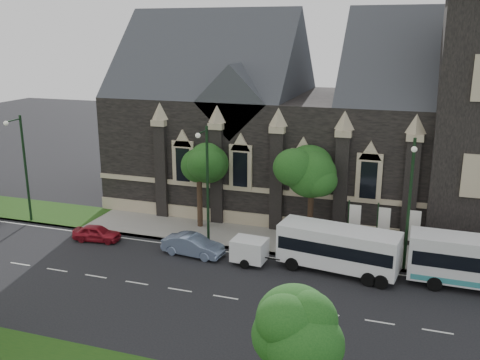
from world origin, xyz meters
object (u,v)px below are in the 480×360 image
at_px(tree_walk_right, 315,166).
at_px(banner_flag_center, 381,226).
at_px(shuttle_bus, 339,247).
at_px(banner_flag_left, 352,222).
at_px(banner_flag_right, 411,229).
at_px(box_trailer, 249,250).
at_px(street_lamp_far, 23,163).
at_px(car_far_red, 97,233).
at_px(sedan, 193,245).
at_px(tree_park_east, 294,324).
at_px(street_lamp_near, 410,198).
at_px(tree_walk_left, 202,159).
at_px(street_lamp_mid, 206,180).

relative_size(tree_walk_right, banner_flag_center, 1.95).
relative_size(tree_walk_right, shuttle_bus, 0.96).
xyz_separation_m(banner_flag_left, banner_flag_right, (4.00, 0.00, 0.00)).
xyz_separation_m(banner_flag_right, box_trailer, (-10.39, -3.92, -1.37)).
bearing_deg(banner_flag_center, box_trailer, -154.92).
distance_m(tree_walk_right, street_lamp_far, 23.50).
height_order(banner_flag_left, banner_flag_center, same).
xyz_separation_m(box_trailer, car_far_red, (-12.27, 0.30, -0.39)).
relative_size(banner_flag_right, sedan, 0.89).
bearing_deg(banner_flag_center, tree_park_east, -96.57).
xyz_separation_m(banner_flag_left, box_trailer, (-6.39, -3.92, -1.37)).
bearing_deg(street_lamp_far, box_trailer, -5.79).
xyz_separation_m(tree_park_east, banner_flag_right, (4.11, 18.32, -2.24)).
bearing_deg(banner_flag_right, tree_walk_right, 166.40).
distance_m(street_lamp_near, banner_flag_left, 4.99).
height_order(shuttle_bus, car_far_red, shuttle_bus).
bearing_deg(banner_flag_left, box_trailer, -148.43).
bearing_deg(banner_flag_left, street_lamp_far, -175.85).
bearing_deg(banner_flag_right, car_far_red, -170.92).
height_order(tree_walk_right, car_far_red, tree_walk_right).
bearing_deg(car_far_red, banner_flag_center, -87.04).
xyz_separation_m(tree_walk_left, banner_flag_center, (14.08, -1.70, -3.35)).
xyz_separation_m(street_lamp_near, car_far_red, (-22.37, -1.71, -4.49)).
height_order(tree_walk_right, shuttle_bus, tree_walk_right).
distance_m(tree_park_east, shuttle_bus, 15.36).
bearing_deg(tree_walk_right, street_lamp_far, -171.14).
distance_m(street_lamp_near, banner_flag_center, 3.74).
xyz_separation_m(tree_park_east, banner_flag_left, (0.11, 18.32, -2.24)).
distance_m(street_lamp_near, shuttle_bus, 5.52).
xyz_separation_m(tree_park_east, street_lamp_far, (-26.18, 16.42, 0.49)).
xyz_separation_m(banner_flag_center, shuttle_bus, (-2.46, -3.24, -0.64)).
bearing_deg(car_far_red, banner_flag_right, -87.90).
xyz_separation_m(tree_walk_right, sedan, (-7.55, -5.51, -5.08)).
bearing_deg(banner_flag_left, sedan, -160.33).
height_order(street_lamp_mid, street_lamp_far, same).
bearing_deg(banner_flag_right, street_lamp_near, -98.56).
bearing_deg(sedan, tree_walk_right, -48.14).
xyz_separation_m(street_lamp_near, box_trailer, (-10.10, -2.02, -4.10)).
xyz_separation_m(tree_park_east, street_lamp_near, (3.82, 16.42, 0.49)).
relative_size(street_lamp_mid, banner_flag_center, 2.25).
distance_m(tree_walk_right, street_lamp_near, 7.72).
height_order(street_lamp_far, banner_flag_center, street_lamp_far).
relative_size(street_lamp_mid, box_trailer, 2.66).
relative_size(banner_flag_right, car_far_red, 1.10).
distance_m(tree_walk_right, car_far_red, 17.27).
bearing_deg(street_lamp_near, tree_park_east, -103.11).
relative_size(sedan, car_far_red, 1.24).
bearing_deg(street_lamp_far, banner_flag_left, 4.15).
bearing_deg(box_trailer, sedan, -177.98).
bearing_deg(car_far_red, street_lamp_near, -92.60).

